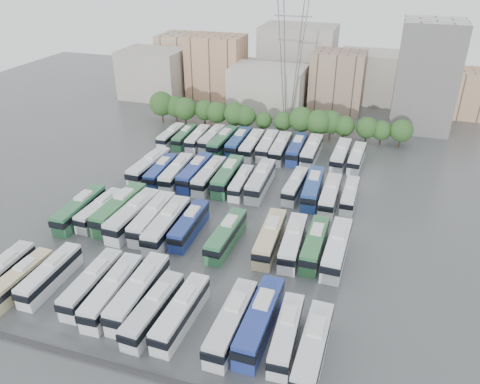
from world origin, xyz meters
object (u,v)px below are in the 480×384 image
(bus_r0_s2, at_px, (50,274))
(bus_r1_s2, at_px, (120,208))
(bus_r3_s3, at_px, (212,138))
(bus_r1_s3, at_px, (133,215))
(bus_r3_s9, at_px, (297,149))
(bus_r1_s11, at_px, (293,242))
(bus_r1_s12, at_px, (315,244))
(bus_r2_s3, at_px, (177,172))
(bus_r2_s1, at_px, (149,166))
(bus_r1_s4, at_px, (152,218))
(bus_r3_s8, at_px, (280,148))
(bus_r0_s4, at_px, (92,283))
(bus_r2_s11, at_px, (313,188))
(bus_r0_s5, at_px, (113,291))
(bus_r1_s13, at_px, (337,248))
(bus_r1_s10, at_px, (270,237))
(bus_r3_s5, at_px, (239,142))
(bus_r2_s4, at_px, (195,172))
(bus_r2_s5, at_px, (209,176))
(bus_r1_s5, at_px, (167,224))
(bus_r3_s4, at_px, (223,141))
(bus_r1_s0, at_px, (80,209))
(bus_r3_s12, at_px, (341,155))
(bus_r0_s6, at_px, (139,292))
(bus_r0_s13, at_px, (313,348))
(bus_r2_s10, at_px, (295,185))
(bus_r3_s7, at_px, (267,145))
(bus_r3_s13, at_px, (357,157))
(bus_r3_s6, at_px, (252,145))
(bus_r1_s6, at_px, (189,225))
(bus_r2_s8, at_px, (261,180))
(bus_r3_s2, at_px, (198,138))
(bus_r3_s10, at_px, (312,151))
(bus_r1_s1, at_px, (100,210))
(bus_r2_s7, at_px, (241,182))
(bus_r2_s12, at_px, (330,195))
(electricity_pylon, at_px, (291,51))
(bus_r3_s1, at_px, (185,137))
(bus_r0_s10, at_px, (232,322))
(bus_r0_s0, at_px, (1,273))
(bus_r3_s0, at_px, (171,136))
(bus_r2_s13, at_px, (350,195))
(bus_r0_s7, at_px, (154,309))
(bus_r2_s2, at_px, (161,171))
(bus_r0_s11, at_px, (260,320))
(bus_r0_s8, at_px, (181,312))
(apartment_tower, at_px, (426,76))
(bus_r2_s6, at_px, (228,176))

(bus_r0_s2, bearing_deg, bus_r1_s2, 89.46)
(bus_r1_s2, distance_m, bus_r3_s3, 35.44)
(bus_r1_s3, relative_size, bus_r3_s9, 1.09)
(bus_r1_s11, distance_m, bus_r1_s12, 3.27)
(bus_r2_s3, bearing_deg, bus_r2_s1, 171.54)
(bus_r1_s4, relative_size, bus_r3_s8, 1.03)
(bus_r0_s4, relative_size, bus_r2_s11, 0.94)
(bus_r0_s5, height_order, bus_r1_s13, bus_r1_s13)
(bus_r1_s10, height_order, bus_r3_s5, bus_r1_s10)
(bus_r2_s4, xyz_separation_m, bus_r2_s5, (3.25, -0.64, -0.03))
(bus_r1_s5, distance_m, bus_r2_s11, 28.04)
(bus_r1_s3, bearing_deg, bus_r3_s4, 87.27)
(bus_r1_s0, bearing_deg, bus_r3_s12, 41.41)
(bus_r0_s6, xyz_separation_m, bus_r3_s5, (-3.44, 52.77, -0.12))
(bus_r0_s2, xyz_separation_m, bus_r0_s6, (13.46, 0.16, 0.25))
(bus_r0_s13, relative_size, bus_r3_s8, 0.98)
(bus_r0_s2, relative_size, bus_r2_s10, 1.01)
(bus_r3_s9, bearing_deg, bus_r2_s5, -127.18)
(bus_r3_s5, distance_m, bus_r3_s7, 6.66)
(bus_r0_s6, bearing_deg, bus_r3_s13, 65.96)
(bus_r1_s5, xyz_separation_m, bus_r3_s6, (3.51, 36.06, -0.13))
(bus_r1_s6, xyz_separation_m, bus_r2_s8, (6.76, 18.31, 0.21))
(bus_r2_s11, height_order, bus_r3_s2, bus_r2_s11)
(bus_r1_s3, distance_m, bus_r1_s11, 26.65)
(bus_r3_s9, bearing_deg, bus_r3_s10, -4.79)
(bus_r1_s1, relative_size, bus_r2_s7, 1.05)
(bus_r2_s12, bearing_deg, bus_r3_s10, 109.32)
(bus_r1_s5, distance_m, bus_r3_s3, 38.03)
(electricity_pylon, distance_m, bus_r2_s5, 42.30)
(bus_r1_s6, relative_size, bus_r3_s1, 1.10)
(bus_r0_s10, relative_size, bus_r1_s3, 0.93)
(bus_r0_s0, distance_m, bus_r3_s3, 56.39)
(bus_r3_s0, bearing_deg, bus_r3_s10, 0.99)
(bus_r1_s12, relative_size, bus_r3_s0, 1.10)
(bus_r0_s2, bearing_deg, bus_r2_s13, 43.89)
(bus_r0_s7, relative_size, bus_r3_s7, 0.98)
(electricity_pylon, height_order, bus_r1_s11, electricity_pylon)
(bus_r0_s10, xyz_separation_m, bus_r1_s10, (-0.12, 18.81, 0.01))
(bus_r1_s13, height_order, bus_r2_s2, bus_r1_s13)
(bus_r1_s10, height_order, bus_r1_s11, bus_r1_s10)
(bus_r0_s2, relative_size, bus_r2_s4, 0.91)
(bus_r1_s2, bearing_deg, bus_r2_s10, 35.55)
(bus_r3_s7, distance_m, bus_r3_s13, 19.57)
(bus_r0_s7, height_order, bus_r0_s11, bus_r0_s11)
(electricity_pylon, xyz_separation_m, bus_r1_s13, (19.55, -55.33, -16.66))
(bus_r0_s8, xyz_separation_m, bus_r1_s3, (-16.77, 18.48, 0.22))
(apartment_tower, bearing_deg, bus_r2_s6, -128.13)
(bus_r2_s5, bearing_deg, bus_r1_s11, -40.28)
(bus_r2_s11, distance_m, bus_r2_s13, 6.73)
(bus_r1_s0, height_order, bus_r2_s2, bus_r1_s0)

